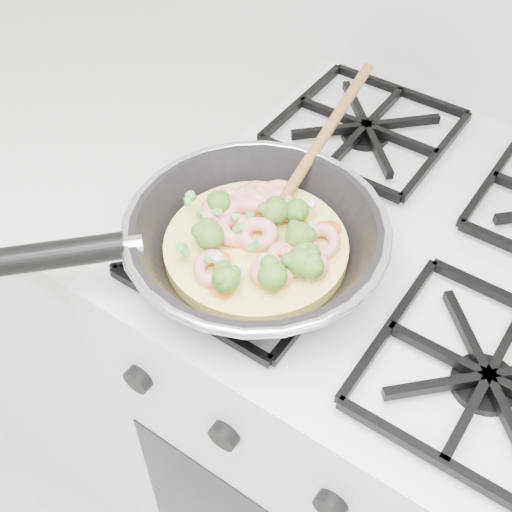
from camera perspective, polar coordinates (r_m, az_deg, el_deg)
The scene contains 3 objects.
stove at distance 1.19m, azimuth 9.73°, elevation -13.43°, with size 0.60×0.60×0.92m.
counter_left at distance 1.53m, azimuth -17.55°, elevation 1.99°, with size 1.00×0.60×0.90m.
skillet at distance 0.74m, azimuth -0.24°, elevation 1.46°, with size 0.39×0.55×0.09m.
Camera 1 is at (0.16, 1.12, 1.49)m, focal length 46.30 mm.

